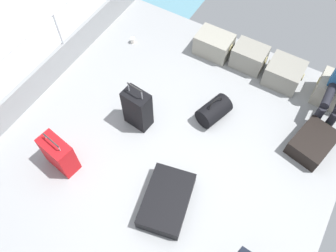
{
  "coord_description": "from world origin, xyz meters",
  "views": [
    {
      "loc": [
        1.12,
        -1.74,
        4.16
      ],
      "look_at": [
        -0.12,
        0.34,
        0.25
      ],
      "focal_mm": 36.43,
      "sensor_mm": 36.0,
      "label": 1
    }
  ],
  "objects_px": {
    "cargo_crate_2": "(284,73)",
    "suitcase_2": "(167,200)",
    "cargo_crate_3": "(336,92)",
    "cargo_crate_1": "(249,57)",
    "suitcase_1": "(313,143)",
    "paper_cup": "(133,40)",
    "duffel_bag": "(214,111)",
    "suitcase_4": "(59,154)",
    "cargo_crate_0": "(214,44)",
    "suitcase_0": "(138,109)"
  },
  "relations": [
    {
      "from": "cargo_crate_2",
      "to": "suitcase_2",
      "type": "relative_size",
      "value": 0.61
    },
    {
      "from": "cargo_crate_2",
      "to": "cargo_crate_3",
      "type": "distance_m",
      "value": 0.77
    },
    {
      "from": "cargo_crate_1",
      "to": "suitcase_1",
      "type": "xyz_separation_m",
      "value": [
        1.36,
        -0.95,
        -0.06
      ]
    },
    {
      "from": "suitcase_1",
      "to": "cargo_crate_3",
      "type": "bearing_deg",
      "value": 89.72
    },
    {
      "from": "cargo_crate_3",
      "to": "suitcase_1",
      "type": "height_order",
      "value": "cargo_crate_3"
    },
    {
      "from": "paper_cup",
      "to": "cargo_crate_1",
      "type": "bearing_deg",
      "value": 15.78
    },
    {
      "from": "cargo_crate_2",
      "to": "duffel_bag",
      "type": "bearing_deg",
      "value": -118.03
    },
    {
      "from": "suitcase_2",
      "to": "suitcase_4",
      "type": "height_order",
      "value": "suitcase_4"
    },
    {
      "from": "cargo_crate_0",
      "to": "duffel_bag",
      "type": "distance_m",
      "value": 1.29
    },
    {
      "from": "cargo_crate_1",
      "to": "suitcase_4",
      "type": "bearing_deg",
      "value": -115.93
    },
    {
      "from": "cargo_crate_2",
      "to": "suitcase_1",
      "type": "relative_size",
      "value": 0.77
    },
    {
      "from": "cargo_crate_2",
      "to": "suitcase_2",
      "type": "xyz_separation_m",
      "value": [
        -0.52,
        -2.62,
        -0.07
      ]
    },
    {
      "from": "cargo_crate_1",
      "to": "cargo_crate_3",
      "type": "height_order",
      "value": "cargo_crate_3"
    },
    {
      "from": "suitcase_2",
      "to": "duffel_bag",
      "type": "xyz_separation_m",
      "value": [
        -0.09,
        1.47,
        0.05
      ]
    },
    {
      "from": "suitcase_1",
      "to": "duffel_bag",
      "type": "bearing_deg",
      "value": -170.36
    },
    {
      "from": "suitcase_2",
      "to": "paper_cup",
      "type": "distance_m",
      "value": 2.88
    },
    {
      "from": "suitcase_1",
      "to": "suitcase_2",
      "type": "bearing_deg",
      "value": -127.18
    },
    {
      "from": "cargo_crate_3",
      "to": "suitcase_1",
      "type": "relative_size",
      "value": 0.81
    },
    {
      "from": "cargo_crate_2",
      "to": "suitcase_2",
      "type": "distance_m",
      "value": 2.67
    },
    {
      "from": "cargo_crate_3",
      "to": "suitcase_1",
      "type": "xyz_separation_m",
      "value": [
        -0.0,
        -0.95,
        -0.08
      ]
    },
    {
      "from": "cargo_crate_1",
      "to": "suitcase_4",
      "type": "distance_m",
      "value": 3.2
    },
    {
      "from": "suitcase_0",
      "to": "cargo_crate_0",
      "type": "bearing_deg",
      "value": 80.51
    },
    {
      "from": "cargo_crate_1",
      "to": "suitcase_1",
      "type": "relative_size",
      "value": 0.75
    },
    {
      "from": "cargo_crate_0",
      "to": "suitcase_1",
      "type": "height_order",
      "value": "cargo_crate_0"
    },
    {
      "from": "cargo_crate_1",
      "to": "cargo_crate_3",
      "type": "relative_size",
      "value": 0.93
    },
    {
      "from": "suitcase_1",
      "to": "suitcase_2",
      "type": "distance_m",
      "value": 2.13
    },
    {
      "from": "suitcase_2",
      "to": "suitcase_4",
      "type": "distance_m",
      "value": 1.5
    },
    {
      "from": "cargo_crate_0",
      "to": "cargo_crate_1",
      "type": "height_order",
      "value": "cargo_crate_1"
    },
    {
      "from": "cargo_crate_1",
      "to": "cargo_crate_0",
      "type": "bearing_deg",
      "value": -176.83
    },
    {
      "from": "suitcase_0",
      "to": "suitcase_2",
      "type": "height_order",
      "value": "suitcase_0"
    },
    {
      "from": "cargo_crate_2",
      "to": "paper_cup",
      "type": "relative_size",
      "value": 5.55
    },
    {
      "from": "cargo_crate_1",
      "to": "suitcase_2",
      "type": "relative_size",
      "value": 0.6
    },
    {
      "from": "suitcase_4",
      "to": "duffel_bag",
      "type": "xyz_separation_m",
      "value": [
        1.38,
        1.69,
        -0.11
      ]
    },
    {
      "from": "suitcase_0",
      "to": "duffel_bag",
      "type": "bearing_deg",
      "value": 35.19
    },
    {
      "from": "suitcase_0",
      "to": "paper_cup",
      "type": "bearing_deg",
      "value": 127.03
    },
    {
      "from": "cargo_crate_3",
      "to": "duffel_bag",
      "type": "distance_m",
      "value": 1.83
    },
    {
      "from": "cargo_crate_3",
      "to": "suitcase_0",
      "type": "distance_m",
      "value": 2.9
    },
    {
      "from": "suitcase_4",
      "to": "suitcase_0",
      "type": "bearing_deg",
      "value": 65.0
    },
    {
      "from": "cargo_crate_1",
      "to": "suitcase_2",
      "type": "height_order",
      "value": "cargo_crate_1"
    },
    {
      "from": "suitcase_0",
      "to": "suitcase_4",
      "type": "height_order",
      "value": "suitcase_0"
    },
    {
      "from": "suitcase_0",
      "to": "cargo_crate_1",
      "type": "bearing_deg",
      "value": 63.53
    },
    {
      "from": "duffel_bag",
      "to": "cargo_crate_3",
      "type": "bearing_deg",
      "value": 40.56
    },
    {
      "from": "cargo_crate_3",
      "to": "suitcase_4",
      "type": "height_order",
      "value": "suitcase_4"
    },
    {
      "from": "cargo_crate_3",
      "to": "suitcase_0",
      "type": "bearing_deg",
      "value": -141.43
    },
    {
      "from": "suitcase_4",
      "to": "cargo_crate_3",
      "type": "bearing_deg",
      "value": 46.16
    },
    {
      "from": "cargo_crate_2",
      "to": "suitcase_2",
      "type": "bearing_deg",
      "value": -101.27
    },
    {
      "from": "suitcase_2",
      "to": "paper_cup",
      "type": "height_order",
      "value": "suitcase_2"
    },
    {
      "from": "cargo_crate_3",
      "to": "suitcase_0",
      "type": "height_order",
      "value": "suitcase_0"
    },
    {
      "from": "cargo_crate_2",
      "to": "suitcase_0",
      "type": "bearing_deg",
      "value": -130.08
    },
    {
      "from": "suitcase_2",
      "to": "duffel_bag",
      "type": "height_order",
      "value": "duffel_bag"
    }
  ]
}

